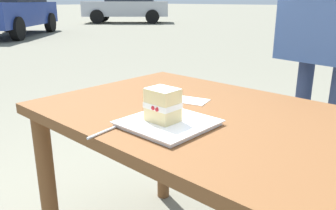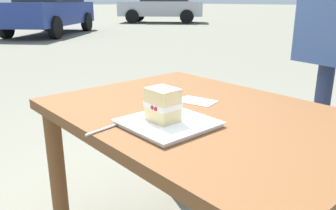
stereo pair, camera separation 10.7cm
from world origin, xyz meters
name	(u,v)px [view 2 (the right image)]	position (x,y,z in m)	size (l,w,h in m)	color
patio_table	(202,141)	(0.00, 0.00, 0.62)	(1.15, 0.83, 0.74)	brown
dessert_plate	(168,123)	(-0.03, 0.19, 0.75)	(0.26, 0.26, 0.02)	white
cake_slice	(163,105)	(-0.01, 0.20, 0.81)	(0.10, 0.09, 0.11)	#EAD18C
dessert_fork	(111,126)	(0.08, 0.34, 0.75)	(0.04, 0.17, 0.01)	silver
paper_napkin	(197,101)	(0.10, -0.07, 0.74)	(0.17, 0.13, 0.00)	white
parked_car_near	(50,9)	(10.79, -3.96, 0.82)	(4.17, 4.34, 1.55)	navy
parked_car_far	(162,6)	(13.09, -10.89, 0.85)	(4.28, 4.19, 1.63)	#B7BABF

